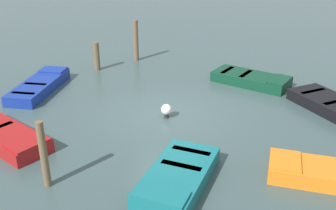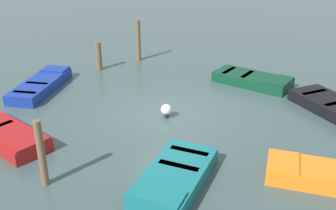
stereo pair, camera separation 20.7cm
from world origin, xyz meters
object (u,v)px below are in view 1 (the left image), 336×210
rowboat_red (4,135)px  mooring_piling_far_right (136,41)px  rowboat_teal (178,176)px  marker_buoy (166,110)px  mooring_piling_near_right (97,56)px  rowboat_blue (39,85)px  mooring_piling_near_left (44,155)px  rowboat_dark_green (251,79)px

rowboat_red → mooring_piling_far_right: 8.79m
rowboat_teal → marker_buoy: marker_buoy is taller
mooring_piling_near_right → marker_buoy: mooring_piling_near_right is taller
rowboat_blue → mooring_piling_near_right: bearing=-26.9°
rowboat_red → mooring_piling_near_left: 2.97m
rowboat_red → rowboat_dark_green: bearing=69.3°
rowboat_teal → rowboat_dark_green: size_ratio=0.88×
rowboat_red → mooring_piling_near_right: size_ratio=2.78×
rowboat_blue → rowboat_red: same height
rowboat_dark_green → mooring_piling_near_left: bearing=-97.5°
rowboat_dark_green → rowboat_red: (6.47, 7.09, -0.00)m
mooring_piling_far_right → mooring_piling_near_left: (-1.72, 10.24, -0.10)m
mooring_piling_near_left → mooring_piling_near_right: size_ratio=1.38×
rowboat_dark_green → mooring_piling_far_right: mooring_piling_far_right is taller
mooring_piling_far_right → marker_buoy: bearing=120.4°
rowboat_teal → rowboat_dark_green: 7.65m
rowboat_teal → marker_buoy: size_ratio=6.10×
mooring_piling_near_left → marker_buoy: 4.86m
mooring_piling_far_right → marker_buoy: (-3.34, 5.70, -0.69)m
mooring_piling_far_right → mooring_piling_near_left: size_ratio=1.12×
rowboat_teal → mooring_piling_far_right: (4.76, -9.22, 0.76)m
marker_buoy → mooring_piling_near_left: bearing=70.3°
mooring_piling_near_left → rowboat_blue: bearing=-54.2°
marker_buoy → rowboat_red: bearing=36.4°
rowboat_red → mooring_piling_near_left: size_ratio=2.02×
rowboat_teal → rowboat_dark_green: bearing=177.4°
rowboat_dark_green → rowboat_blue: bearing=-140.3°
rowboat_blue → mooring_piling_near_right: mooring_piling_near_right is taller
rowboat_dark_green → mooring_piling_near_left: size_ratio=1.89×
mooring_piling_near_right → rowboat_dark_green: bearing=-177.8°
rowboat_blue → rowboat_red: (-1.41, 3.85, 0.00)m
rowboat_dark_green → mooring_piling_near_right: bearing=-160.5°
rowboat_red → mooring_piling_near_left: bearing=-10.0°
rowboat_blue → mooring_piling_near_left: size_ratio=2.04×
rowboat_blue → rowboat_teal: 8.18m
rowboat_dark_green → marker_buoy: marker_buoy is taller
mooring_piling_near_left → rowboat_teal: bearing=-161.4°
marker_buoy → rowboat_teal: bearing=111.9°
rowboat_blue → rowboat_red: size_ratio=1.01×
rowboat_red → mooring_piling_near_right: 6.86m
rowboat_teal → mooring_piling_near_left: size_ratio=1.67×
mooring_piling_near_left → mooring_piling_far_right: bearing=-80.5°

